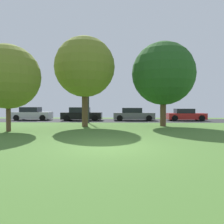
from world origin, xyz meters
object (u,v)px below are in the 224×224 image
oak_tree_right (85,67)px  parked_car_grey (133,115)px  maple_tree_far (8,77)px  street_lamp_post (88,100)px  oak_tree_center (163,74)px  parked_car_black (81,114)px  parked_car_silver (32,114)px  parked_car_red (185,115)px

oak_tree_right → parked_car_grey: bearing=59.8°
maple_tree_far → street_lamp_post: (4.21, 6.99, -1.27)m
oak_tree_center → street_lamp_post: size_ratio=1.51×
parked_car_grey → parked_car_black: bearing=-177.2°
oak_tree_right → parked_car_silver: bearing=133.9°
oak_tree_center → parked_car_silver: oak_tree_center is taller
parked_car_grey → parked_car_red: (5.84, 0.07, -0.04)m
oak_tree_center → maple_tree_far: bearing=-159.4°
parked_car_black → parked_car_grey: parked_car_black is taller
oak_tree_center → parked_car_red: (3.83, 6.88, -3.64)m
oak_tree_center → parked_car_grey: (-2.00, 6.80, -3.60)m
parked_car_red → parked_car_silver: bearing=179.4°
parked_car_grey → oak_tree_center: bearing=-73.6°
parked_car_red → street_lamp_post: 11.20m
maple_tree_far → parked_car_grey: size_ratio=1.24×
parked_car_red → parked_car_black: bearing=-178.2°
oak_tree_center → oak_tree_right: bearing=-174.6°
maple_tree_far → parked_car_red: bearing=36.8°
oak_tree_right → parked_car_black: (-1.53, 7.11, -4.04)m
maple_tree_far → parked_car_grey: 14.21m
oak_tree_right → parked_car_grey: size_ratio=1.57×
parked_car_red → street_lamp_post: bearing=-159.3°
parked_car_grey → parked_car_red: parked_car_grey is taller
parked_car_red → street_lamp_post: size_ratio=0.92×
parked_car_silver → parked_car_red: size_ratio=1.03×
parked_car_black → parked_car_grey: 5.84m
maple_tree_far → oak_tree_right: (4.44, 3.44, 1.19)m
oak_tree_center → maple_tree_far: (-10.74, -4.03, -0.73)m
parked_car_red → oak_tree_right: bearing=-143.6°
parked_car_silver → parked_car_grey: (11.65, -0.25, -0.03)m
parked_car_silver → parked_car_black: 5.85m
parked_car_silver → parked_car_red: bearing=-0.6°
oak_tree_right → parked_car_silver: oak_tree_right is taller
parked_car_red → oak_tree_center: bearing=-119.1°
parked_car_black → parked_car_grey: bearing=2.8°
street_lamp_post → oak_tree_center: bearing=-24.4°
parked_car_silver → parked_car_red: parked_car_silver is taller
maple_tree_far → parked_car_silver: bearing=104.7°
maple_tree_far → street_lamp_post: size_ratio=1.25×
parked_car_silver → oak_tree_center: bearing=-27.3°
oak_tree_right → parked_car_red: oak_tree_right is taller
parked_car_black → street_lamp_post: bearing=-69.9°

